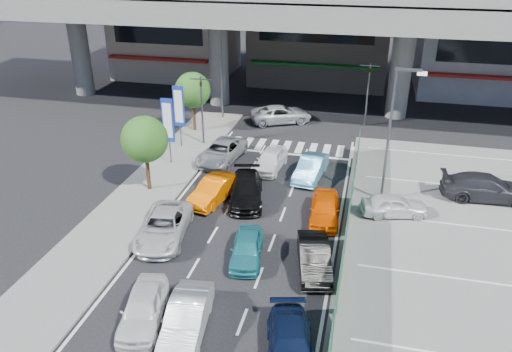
% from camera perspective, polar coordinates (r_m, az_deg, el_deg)
% --- Properties ---
extents(ground, '(120.00, 120.00, 0.00)m').
position_cam_1_polar(ground, '(26.26, -1.61, -7.19)').
color(ground, black).
rests_on(ground, ground).
extents(parking_lot, '(12.00, 28.00, 0.06)m').
position_cam_1_polar(parking_lot, '(27.76, 22.26, -7.30)').
color(parking_lot, slate).
rests_on(parking_lot, ground).
extents(sidewalk_left, '(4.00, 30.00, 0.12)m').
position_cam_1_polar(sidewalk_left, '(31.70, -12.04, -1.50)').
color(sidewalk_left, slate).
rests_on(sidewalk_left, ground).
extents(fence_run, '(0.16, 22.00, 1.80)m').
position_cam_1_polar(fence_run, '(25.97, 10.38, -5.73)').
color(fence_run, '#1C512F').
rests_on(fence_run, ground).
extents(expressway, '(64.00, 14.00, 10.75)m').
position_cam_1_polar(expressway, '(43.98, 6.04, 18.46)').
color(expressway, '#61615C').
rests_on(expressway, ground).
extents(building_west, '(12.00, 10.90, 13.00)m').
position_cam_1_polar(building_west, '(58.04, -9.22, 17.79)').
color(building_west, '#AA9D89').
rests_on(building_west, ground).
extents(building_center, '(14.00, 10.90, 15.00)m').
position_cam_1_polar(building_center, '(54.94, 7.65, 18.50)').
color(building_center, gray).
rests_on(building_center, ground).
extents(building_east, '(12.00, 10.90, 12.00)m').
position_cam_1_polar(building_east, '(54.80, 24.85, 14.84)').
color(building_east, gray).
rests_on(building_east, ground).
extents(traffic_light_left, '(1.60, 1.24, 5.20)m').
position_cam_1_polar(traffic_light_left, '(36.84, -6.27, 9.33)').
color(traffic_light_left, '#595B60').
rests_on(traffic_light_left, ground).
extents(traffic_light_right, '(1.60, 1.24, 5.20)m').
position_cam_1_polar(traffic_light_right, '(41.55, 12.79, 10.75)').
color(traffic_light_right, '#595B60').
rests_on(traffic_light_right, ground).
extents(street_lamp_right, '(1.65, 0.22, 8.00)m').
position_cam_1_polar(street_lamp_right, '(28.89, 15.41, 5.60)').
color(street_lamp_right, '#595B60').
rests_on(street_lamp_right, ground).
extents(street_lamp_left, '(1.65, 0.22, 8.00)m').
position_cam_1_polar(street_lamp_left, '(42.17, -3.76, 12.71)').
color(street_lamp_left, '#595B60').
rests_on(street_lamp_left, ground).
extents(signboard_near, '(0.80, 0.14, 4.70)m').
position_cam_1_polar(signboard_near, '(33.92, -10.03, 6.07)').
color(signboard_near, '#595B60').
rests_on(signboard_near, ground).
extents(signboard_far, '(0.80, 0.14, 4.70)m').
position_cam_1_polar(signboard_far, '(36.68, -8.81, 7.68)').
color(signboard_far, '#595B60').
rests_on(signboard_far, ground).
extents(tree_near, '(2.80, 2.80, 4.80)m').
position_cam_1_polar(tree_near, '(30.35, -12.61, 4.09)').
color(tree_near, '#382314').
rests_on(tree_near, ground).
extents(tree_far, '(2.80, 2.80, 4.80)m').
position_cam_1_polar(tree_far, '(39.78, -7.25, 9.69)').
color(tree_far, '#382314').
rests_on(tree_far, ground).
extents(van_white_back_left, '(2.38, 4.22, 1.35)m').
position_cam_1_polar(van_white_back_left, '(21.41, -12.78, -14.49)').
color(van_white_back_left, white).
rests_on(van_white_back_left, ground).
extents(hatch_white_back_mid, '(1.98, 4.34, 1.38)m').
position_cam_1_polar(hatch_white_back_mid, '(20.62, -7.93, -15.82)').
color(hatch_white_back_mid, silver).
rests_on(hatch_white_back_mid, ground).
extents(minivan_navy_back, '(2.67, 4.51, 1.23)m').
position_cam_1_polar(minivan_navy_back, '(19.51, 3.99, -18.85)').
color(minivan_navy_back, black).
rests_on(minivan_navy_back, ground).
extents(sedan_white_mid_left, '(3.02, 5.26, 1.38)m').
position_cam_1_polar(sedan_white_mid_left, '(26.40, -10.52, -5.71)').
color(sedan_white_mid_left, silver).
rests_on(sedan_white_mid_left, ground).
extents(taxi_teal_mid, '(2.00, 3.86, 1.26)m').
position_cam_1_polar(taxi_teal_mid, '(24.42, -1.05, -8.25)').
color(taxi_teal_mid, teal).
rests_on(taxi_teal_mid, ground).
extents(hatch_black_mid_right, '(2.25, 4.28, 1.34)m').
position_cam_1_polar(hatch_black_mid_right, '(23.86, 6.67, -9.24)').
color(hatch_black_mid_right, black).
rests_on(hatch_black_mid_right, ground).
extents(taxi_orange_left, '(2.39, 4.41, 1.38)m').
position_cam_1_polar(taxi_orange_left, '(29.66, -4.80, -1.60)').
color(taxi_orange_left, '#EC6000').
rests_on(taxi_orange_left, ground).
extents(sedan_black_mid, '(2.95, 5.07, 1.38)m').
position_cam_1_polar(sedan_black_mid, '(29.54, -1.15, -1.63)').
color(sedan_black_mid, black).
rests_on(sedan_black_mid, ground).
extents(taxi_orange_right, '(1.89, 4.11, 1.37)m').
position_cam_1_polar(taxi_orange_right, '(27.88, 7.87, -3.70)').
color(taxi_orange_right, '#F75A00').
rests_on(taxi_orange_right, ground).
extents(wagon_silver_front_left, '(2.88, 5.21, 1.38)m').
position_cam_1_polar(wagon_silver_front_left, '(34.86, -3.97, 2.77)').
color(wagon_silver_front_left, gray).
rests_on(wagon_silver_front_left, ground).
extents(sedan_white_front_mid, '(1.97, 4.18, 1.38)m').
position_cam_1_polar(sedan_white_front_mid, '(33.55, 1.68, 1.87)').
color(sedan_white_front_mid, white).
rests_on(sedan_white_front_mid, ground).
extents(kei_truck_front_right, '(1.97, 4.34, 1.38)m').
position_cam_1_polar(kei_truck_front_right, '(32.53, 6.29, 0.91)').
color(kei_truck_front_right, '#5BA8D0').
rests_on(kei_truck_front_right, ground).
extents(crossing_wagon_silver, '(5.63, 4.28, 1.42)m').
position_cam_1_polar(crossing_wagon_silver, '(42.32, 2.88, 7.06)').
color(crossing_wagon_silver, '#B5B6BC').
rests_on(crossing_wagon_silver, ground).
extents(parked_sedan_white, '(3.93, 2.27, 1.26)m').
position_cam_1_polar(parked_sedan_white, '(28.98, 15.51, -3.24)').
color(parked_sedan_white, silver).
rests_on(parked_sedan_white, parking_lot).
extents(parked_sedan_dgrey, '(5.32, 2.42, 1.51)m').
position_cam_1_polar(parked_sedan_dgrey, '(32.59, 24.83, -1.18)').
color(parked_sedan_dgrey, '#27272C').
rests_on(parked_sedan_dgrey, parking_lot).
extents(traffic_cone, '(0.45, 0.45, 0.73)m').
position_cam_1_polar(traffic_cone, '(30.05, 14.36, -2.57)').
color(traffic_cone, '#FC330E').
rests_on(traffic_cone, parking_lot).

